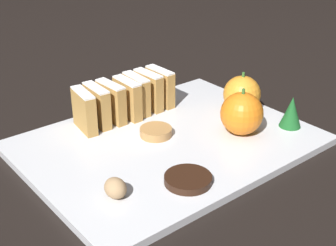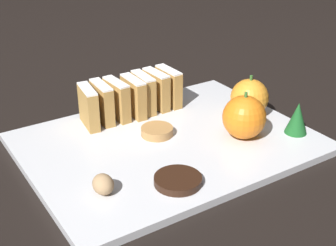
{
  "view_description": "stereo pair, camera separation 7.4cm",
  "coord_description": "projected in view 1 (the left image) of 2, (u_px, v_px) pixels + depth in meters",
  "views": [
    {
      "loc": [
        0.51,
        -0.42,
        0.37
      ],
      "look_at": [
        0.0,
        0.0,
        0.04
      ],
      "focal_mm": 50.0,
      "sensor_mm": 36.0,
      "label": 1
    },
    {
      "loc": [
        0.56,
        -0.36,
        0.37
      ],
      "look_at": [
        0.0,
        0.0,
        0.04
      ],
      "focal_mm": 50.0,
      "sensor_mm": 36.0,
      "label": 2
    }
  ],
  "objects": [
    {
      "name": "stollen_slice_sixth",
      "position": [
        148.0,
        90.0,
        0.85
      ],
      "size": [
        0.07,
        0.02,
        0.07
      ],
      "color": "#B28442",
      "rests_on": "serving_platter"
    },
    {
      "name": "stollen_slice_back",
      "position": [
        160.0,
        87.0,
        0.86
      ],
      "size": [
        0.07,
        0.02,
        0.07
      ],
      "color": "#B28442",
      "rests_on": "serving_platter"
    },
    {
      "name": "gingerbread_cookie",
      "position": [
        156.0,
        132.0,
        0.76
      ],
      "size": [
        0.05,
        0.05,
        0.01
      ],
      "color": "#B27F47",
      "rests_on": "serving_platter"
    },
    {
      "name": "stollen_slice_second",
      "position": [
        97.0,
        106.0,
        0.79
      ],
      "size": [
        0.07,
        0.02,
        0.07
      ],
      "color": "#B28442",
      "rests_on": "serving_platter"
    },
    {
      "name": "stollen_slice_third",
      "position": [
        111.0,
        102.0,
        0.8
      ],
      "size": [
        0.07,
        0.02,
        0.07
      ],
      "color": "#B28442",
      "rests_on": "serving_platter"
    },
    {
      "name": "serving_platter",
      "position": [
        168.0,
        143.0,
        0.76
      ],
      "size": [
        0.34,
        0.45,
        0.01
      ],
      "color": "silver",
      "rests_on": "ground_plane"
    },
    {
      "name": "orange_near",
      "position": [
        241.0,
        94.0,
        0.83
      ],
      "size": [
        0.07,
        0.07,
        0.08
      ],
      "color": "orange",
      "rests_on": "serving_platter"
    },
    {
      "name": "chocolate_cookie",
      "position": [
        188.0,
        179.0,
        0.64
      ],
      "size": [
        0.07,
        0.07,
        0.01
      ],
      "color": "black",
      "rests_on": "serving_platter"
    },
    {
      "name": "stollen_slice_fourth",
      "position": [
        126.0,
        99.0,
        0.81
      ],
      "size": [
        0.07,
        0.02,
        0.07
      ],
      "color": "#B28442",
      "rests_on": "serving_platter"
    },
    {
      "name": "stollen_slice_front",
      "position": [
        84.0,
        111.0,
        0.77
      ],
      "size": [
        0.07,
        0.03,
        0.07
      ],
      "color": "#B28442",
      "rests_on": "serving_platter"
    },
    {
      "name": "walnut",
      "position": [
        115.0,
        188.0,
        0.61
      ],
      "size": [
        0.03,
        0.03,
        0.03
      ],
      "color": "tan",
      "rests_on": "serving_platter"
    },
    {
      "name": "ground_plane",
      "position": [
        168.0,
        146.0,
        0.76
      ],
      "size": [
        6.0,
        6.0,
        0.0
      ],
      "primitive_type": "plane",
      "color": "black"
    },
    {
      "name": "evergreen_sprig",
      "position": [
        291.0,
        112.0,
        0.78
      ],
      "size": [
        0.04,
        0.04,
        0.05
      ],
      "color": "#195623",
      "rests_on": "serving_platter"
    },
    {
      "name": "stollen_slice_fifth",
      "position": [
        136.0,
        94.0,
        0.83
      ],
      "size": [
        0.07,
        0.02,
        0.07
      ],
      "color": "#B28442",
      "rests_on": "serving_platter"
    },
    {
      "name": "orange_far",
      "position": [
        242.0,
        114.0,
        0.76
      ],
      "size": [
        0.07,
        0.07,
        0.08
      ],
      "color": "orange",
      "rests_on": "serving_platter"
    }
  ]
}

